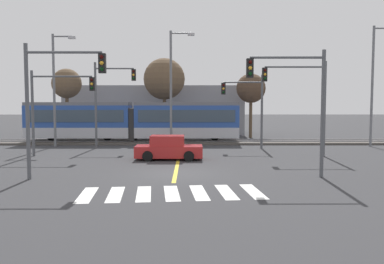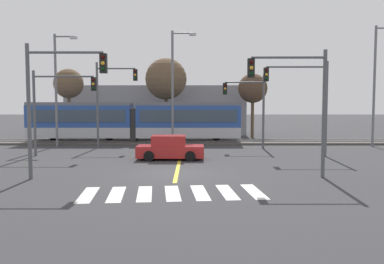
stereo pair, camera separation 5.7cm
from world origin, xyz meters
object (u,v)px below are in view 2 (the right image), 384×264
object	(u,v)px
light_rail_tram	(133,120)
street_lamp_west	(56,84)
traffic_light_near_right	(297,93)
bare_tree_far_west	(67,84)
traffic_light_far_right	(248,101)
traffic_light_mid_left	(55,99)
street_lamp_centre	(173,82)
bare_tree_west	(165,79)
traffic_light_near_left	(53,90)
sedan_crossing	(169,148)
traffic_light_far_left	(108,93)
bare_tree_east	(251,89)
traffic_light_mid_right	(304,93)
street_lamp_east	(375,80)

from	to	relation	value
light_rail_tram	street_lamp_west	size ratio (longest dim) A/B	2.04
traffic_light_near_right	bare_tree_far_west	bearing A→B (deg)	129.44
traffic_light_far_right	traffic_light_mid_left	size ratio (longest dim) A/B	1.00
bare_tree_far_west	light_rail_tram	bearing A→B (deg)	-31.81
traffic_light_mid_left	street_lamp_centre	bearing A→B (deg)	39.02
traffic_light_far_right	bare_tree_far_west	world-z (taller)	bare_tree_far_west
bare_tree_far_west	bare_tree_west	world-z (taller)	bare_tree_west
traffic_light_near_left	traffic_light_mid_left	world-z (taller)	traffic_light_near_left
traffic_light_near_left	sedan_crossing	bearing A→B (deg)	52.97
sedan_crossing	traffic_light_far_left	bearing A→B (deg)	128.01
traffic_light_far_left	bare_tree_east	size ratio (longest dim) A/B	1.03
traffic_light_far_left	street_lamp_west	distance (m)	4.63
traffic_light_far_left	traffic_light_mid_right	bearing A→B (deg)	-19.90
traffic_light_near_right	street_lamp_centre	world-z (taller)	street_lamp_centre
traffic_light_mid_left	street_lamp_east	world-z (taller)	street_lamp_east
traffic_light_mid_left	bare_tree_east	bearing A→B (deg)	42.86
street_lamp_centre	bare_tree_far_west	xyz separation A→B (m)	(-10.76, 6.94, 0.14)
bare_tree_west	street_lamp_west	bearing A→B (deg)	-136.98
bare_tree_far_west	street_lamp_east	bearing A→B (deg)	-15.25
traffic_light_far_right	traffic_light_far_left	bearing A→B (deg)	177.99
traffic_light_mid_right	traffic_light_far_right	xyz separation A→B (m)	(-3.02, 4.65, -0.51)
traffic_light_near_left	traffic_light_far_right	xyz separation A→B (m)	(10.80, 12.66, -0.46)
traffic_light_near_right	light_rail_tram	bearing A→B (deg)	121.45
bare_tree_east	traffic_light_near_left	bearing A→B (deg)	-119.17
street_lamp_west	bare_tree_east	world-z (taller)	street_lamp_west
traffic_light_mid_left	traffic_light_near_left	bearing A→B (deg)	-72.00
traffic_light_far_left	traffic_light_mid_left	world-z (taller)	traffic_light_far_left
bare_tree_west	traffic_light_far_left	bearing A→B (deg)	-113.46
street_lamp_east	bare_tree_west	bearing A→B (deg)	155.84
light_rail_tram	sedan_crossing	xyz separation A→B (m)	(3.68, -10.40, -1.35)
light_rail_tram	traffic_light_near_left	xyz separation A→B (m)	(-1.29, -16.99, 2.11)
street_lamp_east	street_lamp_west	bearing A→B (deg)	179.75
street_lamp_east	traffic_light_mid_right	bearing A→B (deg)	-140.84
traffic_light_mid_left	bare_tree_west	world-z (taller)	bare_tree_west
street_lamp_west	traffic_light_near_right	bearing A→B (deg)	-40.69
traffic_light_mid_right	bare_tree_east	distance (m)	14.45
traffic_light_near_left	traffic_light_mid_right	size ratio (longest dim) A/B	1.00
sedan_crossing	bare_tree_east	xyz separation A→B (m)	(7.52, 15.79, 4.27)
traffic_light_far_right	street_lamp_west	distance (m)	15.45
sedan_crossing	traffic_light_far_left	world-z (taller)	traffic_light_far_left
street_lamp_east	bare_tree_far_west	world-z (taller)	street_lamp_east
bare_tree_west	traffic_light_far_right	bearing A→B (deg)	-52.55
bare_tree_far_west	street_lamp_west	bearing A→B (deg)	-79.70
traffic_light_near_left	traffic_light_far_right	size ratio (longest dim) A/B	1.10
street_lamp_centre	street_lamp_east	size ratio (longest dim) A/B	0.97
light_rail_tram	traffic_light_mid_right	world-z (taller)	traffic_light_mid_right
traffic_light_near_left	traffic_light_mid_right	bearing A→B (deg)	30.11
street_lamp_east	bare_tree_far_west	bearing A→B (deg)	164.75
traffic_light_mid_left	bare_tree_east	size ratio (longest dim) A/B	0.88
street_lamp_centre	sedan_crossing	bearing A→B (deg)	-89.68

